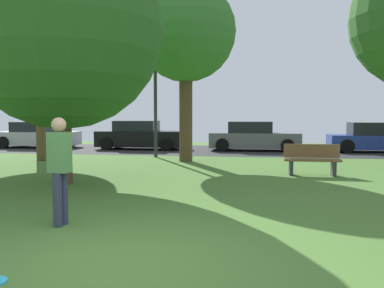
{
  "coord_description": "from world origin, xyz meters",
  "views": [
    {
      "loc": [
        1.58,
        -4.54,
        1.74
      ],
      "look_at": [
        0.0,
        5.42,
        1.04
      ],
      "focal_mm": 38.43,
      "sensor_mm": 36.0,
      "label": 1
    }
  ],
  "objects_px": {
    "person_thrower": "(60,166)",
    "parked_car_black": "(140,136)",
    "oak_tree_right": "(186,33)",
    "maple_tree_near": "(62,28)",
    "park_bench": "(312,159)",
    "oak_tree_left": "(39,46)",
    "parked_car_grey": "(254,137)",
    "street_lamp_post": "(155,103)",
    "parked_car_blue": "(377,139)",
    "parked_car_silver": "(37,136)"
  },
  "relations": [
    {
      "from": "maple_tree_near",
      "to": "park_bench",
      "type": "bearing_deg",
      "value": 21.93
    },
    {
      "from": "person_thrower",
      "to": "street_lamp_post",
      "type": "xyz_separation_m",
      "value": [
        -1.14,
        10.75,
        1.3
      ]
    },
    {
      "from": "person_thrower",
      "to": "parked_car_blue",
      "type": "xyz_separation_m",
      "value": [
        8.74,
        14.71,
        -0.31
      ]
    },
    {
      "from": "street_lamp_post",
      "to": "person_thrower",
      "type": "bearing_deg",
      "value": -83.93
    },
    {
      "from": "park_bench",
      "to": "street_lamp_post",
      "type": "height_order",
      "value": "street_lamp_post"
    },
    {
      "from": "person_thrower",
      "to": "parked_car_silver",
      "type": "distance_m",
      "value": 17.2
    },
    {
      "from": "oak_tree_right",
      "to": "parked_car_silver",
      "type": "bearing_deg",
      "value": 149.36
    },
    {
      "from": "oak_tree_right",
      "to": "parked_car_grey",
      "type": "height_order",
      "value": "oak_tree_right"
    },
    {
      "from": "maple_tree_near",
      "to": "parked_car_blue",
      "type": "relative_size",
      "value": 1.41
    },
    {
      "from": "parked_car_blue",
      "to": "park_bench",
      "type": "height_order",
      "value": "parked_car_blue"
    },
    {
      "from": "person_thrower",
      "to": "parked_car_silver",
      "type": "height_order",
      "value": "person_thrower"
    },
    {
      "from": "parked_car_black",
      "to": "parked_car_blue",
      "type": "xyz_separation_m",
      "value": [
        11.68,
        0.14,
        -0.03
      ]
    },
    {
      "from": "parked_car_silver",
      "to": "person_thrower",
      "type": "bearing_deg",
      "value": -59.27
    },
    {
      "from": "person_thrower",
      "to": "parked_car_black",
      "type": "distance_m",
      "value": 14.87
    },
    {
      "from": "parked_car_black",
      "to": "parked_car_grey",
      "type": "xyz_separation_m",
      "value": [
        5.84,
        0.1,
        -0.02
      ]
    },
    {
      "from": "maple_tree_near",
      "to": "parked_car_grey",
      "type": "height_order",
      "value": "maple_tree_near"
    },
    {
      "from": "parked_car_black",
      "to": "maple_tree_near",
      "type": "bearing_deg",
      "value": -83.81
    },
    {
      "from": "maple_tree_near",
      "to": "parked_car_silver",
      "type": "relative_size",
      "value": 1.54
    },
    {
      "from": "parked_car_black",
      "to": "parked_car_blue",
      "type": "bearing_deg",
      "value": 0.67
    },
    {
      "from": "person_thrower",
      "to": "street_lamp_post",
      "type": "bearing_deg",
      "value": 102.63
    },
    {
      "from": "parked_car_grey",
      "to": "street_lamp_post",
      "type": "distance_m",
      "value": 5.86
    },
    {
      "from": "maple_tree_near",
      "to": "park_bench",
      "type": "distance_m",
      "value": 7.73
    },
    {
      "from": "street_lamp_post",
      "to": "oak_tree_right",
      "type": "bearing_deg",
      "value": -42.44
    },
    {
      "from": "oak_tree_left",
      "to": "park_bench",
      "type": "xyz_separation_m",
      "value": [
        9.84,
        -2.39,
        -3.92
      ]
    },
    {
      "from": "person_thrower",
      "to": "parked_car_silver",
      "type": "bearing_deg",
      "value": 127.28
    },
    {
      "from": "maple_tree_near",
      "to": "parked_car_grey",
      "type": "bearing_deg",
      "value": 66.86
    },
    {
      "from": "oak_tree_right",
      "to": "street_lamp_post",
      "type": "bearing_deg",
      "value": 137.56
    },
    {
      "from": "oak_tree_left",
      "to": "street_lamp_post",
      "type": "distance_m",
      "value": 5.0
    },
    {
      "from": "maple_tree_near",
      "to": "parked_car_blue",
      "type": "distance_m",
      "value": 15.53
    },
    {
      "from": "parked_car_silver",
      "to": "street_lamp_post",
      "type": "height_order",
      "value": "street_lamp_post"
    },
    {
      "from": "oak_tree_right",
      "to": "person_thrower",
      "type": "relative_size",
      "value": 3.95
    },
    {
      "from": "person_thrower",
      "to": "parked_car_blue",
      "type": "height_order",
      "value": "person_thrower"
    },
    {
      "from": "park_bench",
      "to": "street_lamp_post",
      "type": "bearing_deg",
      "value": -37.29
    },
    {
      "from": "oak_tree_left",
      "to": "parked_car_black",
      "type": "bearing_deg",
      "value": 68.97
    },
    {
      "from": "oak_tree_left",
      "to": "person_thrower",
      "type": "height_order",
      "value": "oak_tree_left"
    },
    {
      "from": "street_lamp_post",
      "to": "maple_tree_near",
      "type": "bearing_deg",
      "value": -95.1
    },
    {
      "from": "parked_car_black",
      "to": "street_lamp_post",
      "type": "xyz_separation_m",
      "value": [
        1.8,
        -3.83,
        1.57
      ]
    },
    {
      "from": "parked_car_grey",
      "to": "oak_tree_left",
      "type": "bearing_deg",
      "value": -143.67
    },
    {
      "from": "parked_car_black",
      "to": "oak_tree_right",
      "type": "bearing_deg",
      "value": -57.51
    },
    {
      "from": "oak_tree_left",
      "to": "parked_car_silver",
      "type": "xyz_separation_m",
      "value": [
        -3.6,
        6.06,
        -3.74
      ]
    },
    {
      "from": "person_thrower",
      "to": "parked_car_black",
      "type": "xyz_separation_m",
      "value": [
        -2.94,
        14.57,
        -0.27
      ]
    },
    {
      "from": "oak_tree_right",
      "to": "parked_car_blue",
      "type": "height_order",
      "value": "oak_tree_right"
    },
    {
      "from": "oak_tree_left",
      "to": "street_lamp_post",
      "type": "xyz_separation_m",
      "value": [
        4.05,
        2.02,
        -2.13
      ]
    },
    {
      "from": "parked_car_grey",
      "to": "oak_tree_right",
      "type": "bearing_deg",
      "value": -115.28
    },
    {
      "from": "oak_tree_right",
      "to": "person_thrower",
      "type": "xyz_separation_m",
      "value": [
        -0.39,
        -9.35,
        -3.88
      ]
    },
    {
      "from": "parked_car_silver",
      "to": "parked_car_grey",
      "type": "height_order",
      "value": "parked_car_grey"
    },
    {
      "from": "oak_tree_right",
      "to": "parked_car_grey",
      "type": "xyz_separation_m",
      "value": [
        2.51,
        5.32,
        -4.17
      ]
    },
    {
      "from": "oak_tree_left",
      "to": "person_thrower",
      "type": "bearing_deg",
      "value": -59.26
    },
    {
      "from": "oak_tree_right",
      "to": "parked_car_grey",
      "type": "distance_m",
      "value": 7.21
    },
    {
      "from": "oak_tree_left",
      "to": "oak_tree_right",
      "type": "bearing_deg",
      "value": 6.4
    }
  ]
}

